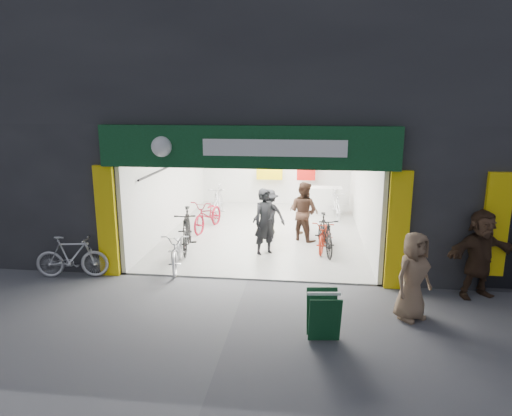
% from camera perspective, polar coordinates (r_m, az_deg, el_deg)
% --- Properties ---
extents(ground, '(60.00, 60.00, 0.00)m').
position_cam_1_polar(ground, '(10.56, -1.06, -9.00)').
color(ground, '#56565B').
rests_on(ground, ground).
extents(building, '(17.00, 10.27, 8.00)m').
position_cam_1_polar(building, '(14.68, 5.27, 14.41)').
color(building, '#232326').
rests_on(building, ground).
extents(bike_left_front, '(0.96, 1.92, 0.96)m').
position_cam_1_polar(bike_left_front, '(11.32, -9.74, -5.07)').
color(bike_left_front, silver).
rests_on(bike_left_front, ground).
extents(bike_left_midfront, '(0.90, 2.02, 1.17)m').
position_cam_1_polar(bike_left_midfront, '(12.50, -8.65, -2.76)').
color(bike_left_midfront, black).
rests_on(bike_left_midfront, ground).
extents(bike_left_midback, '(1.05, 2.02, 1.01)m').
position_cam_1_polar(bike_left_midback, '(14.44, -5.99, -0.85)').
color(bike_left_midback, maroon).
rests_on(bike_left_midback, ground).
extents(bike_left_back, '(0.65, 1.98, 1.17)m').
position_cam_1_polar(bike_left_back, '(15.92, -4.75, 0.80)').
color(bike_left_back, '#B0B0B5').
rests_on(bike_left_back, ground).
extents(bike_right_front, '(0.80, 1.82, 1.06)m').
position_cam_1_polar(bike_right_front, '(12.32, 8.65, -3.28)').
color(bike_right_front, black).
rests_on(bike_right_front, ground).
extents(bike_right_mid, '(0.83, 1.73, 0.87)m').
position_cam_1_polar(bike_right_mid, '(12.64, 8.59, -3.29)').
color(bike_right_mid, '#9A1F0E').
rests_on(bike_right_mid, ground).
extents(bike_right_back, '(0.66, 1.75, 1.02)m').
position_cam_1_polar(bike_right_back, '(15.97, 9.92, 0.41)').
color(bike_right_back, silver).
rests_on(bike_right_back, ground).
extents(parked_bike, '(1.71, 0.73, 1.00)m').
position_cam_1_polar(parked_bike, '(11.38, -22.02, -5.67)').
color(parked_bike, silver).
rests_on(parked_bike, ground).
extents(customer_a, '(0.78, 0.74, 1.79)m').
position_cam_1_polar(customer_a, '(11.96, 1.16, -1.79)').
color(customer_a, black).
rests_on(customer_a, ground).
extents(customer_b, '(1.07, 1.01, 1.75)m').
position_cam_1_polar(customer_b, '(13.26, 5.94, -0.47)').
color(customer_b, '#382319').
rests_on(customer_b, ground).
extents(customer_c, '(1.07, 0.74, 1.51)m').
position_cam_1_polar(customer_c, '(13.34, 1.63, -0.85)').
color(customer_c, black).
rests_on(customer_c, ground).
extents(customer_d, '(0.99, 0.74, 1.55)m').
position_cam_1_polar(customer_d, '(13.77, 6.01, -0.38)').
color(customer_d, '#88694F').
rests_on(customer_d, ground).
extents(pedestrian_near, '(0.98, 0.93, 1.68)m').
position_cam_1_polar(pedestrian_near, '(8.99, 19.04, -8.06)').
color(pedestrian_near, '#7B6047').
rests_on(pedestrian_near, ground).
extents(pedestrian_far, '(1.82, 1.13, 1.87)m').
position_cam_1_polar(pedestrian_far, '(10.48, 26.20, -5.17)').
color(pedestrian_far, '#3D291B').
rests_on(pedestrian_far, ground).
extents(sandwich_board, '(0.60, 0.61, 0.83)m').
position_cam_1_polar(sandwich_board, '(8.04, 8.43, -13.03)').
color(sandwich_board, '#0E3B1D').
rests_on(sandwich_board, ground).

